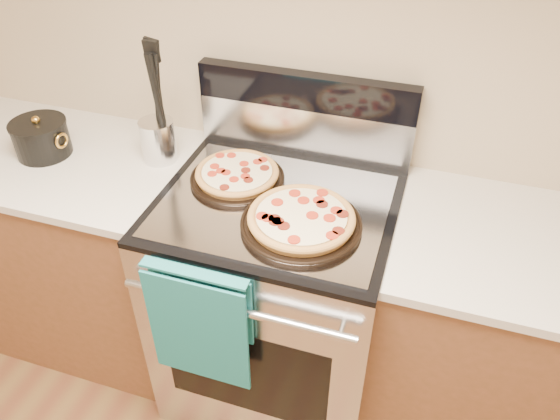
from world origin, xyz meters
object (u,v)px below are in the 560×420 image
(saucepan, at_px, (42,139))
(pepperoni_pizza_back, at_px, (237,175))
(pepperoni_pizza_front, at_px, (301,220))
(utensil_crock, at_px, (158,141))
(range_body, at_px, (278,301))

(saucepan, bearing_deg, pepperoni_pizza_back, 2.75)
(pepperoni_pizza_front, bearing_deg, saucepan, 172.54)
(utensil_crock, xyz_separation_m, saucepan, (-0.42, -0.10, -0.02))
(pepperoni_pizza_back, bearing_deg, saucepan, -177.25)
(range_body, distance_m, utensil_crock, 0.73)
(utensil_crock, bearing_deg, saucepan, -166.90)
(pepperoni_pizza_front, distance_m, utensil_crock, 0.63)
(pepperoni_pizza_back, distance_m, utensil_crock, 0.33)
(pepperoni_pizza_back, height_order, saucepan, saucepan)
(pepperoni_pizza_front, distance_m, saucepan, 1.02)
(utensil_crock, bearing_deg, pepperoni_pizza_front, -21.21)
(saucepan, bearing_deg, pepperoni_pizza_front, -7.46)
(utensil_crock, bearing_deg, pepperoni_pizza_back, -10.93)
(range_body, distance_m, saucepan, 1.04)
(pepperoni_pizza_front, bearing_deg, utensil_crock, 158.79)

